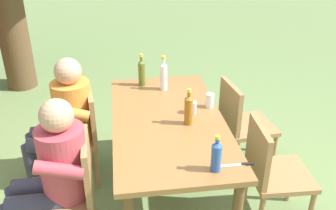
{
  "coord_description": "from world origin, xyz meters",
  "views": [
    {
      "loc": [
        -2.47,
        0.35,
        2.2
      ],
      "look_at": [
        0.0,
        0.0,
        0.9
      ],
      "focal_mm": 39.59,
      "sensor_mm": 36.0,
      "label": 1
    }
  ],
  "objects_px": {
    "chair_far_left": "(72,187)",
    "bottle_blue": "(216,156)",
    "chair_far_right": "(80,132)",
    "chair_near_left": "(271,169)",
    "backpack_by_near_side": "(173,100)",
    "bottle_olive": "(142,72)",
    "person_in_plaid_shirt": "(64,117)",
    "table_knife": "(238,165)",
    "bottle_clear": "(164,75)",
    "dining_table": "(168,130)",
    "chair_near_right": "(241,121)",
    "cup_steel": "(193,107)",
    "bottle_amber": "(189,109)",
    "cup_white": "(210,101)",
    "person_in_white_shirt": "(53,170)"
  },
  "relations": [
    {
      "from": "chair_far_left",
      "to": "bottle_blue",
      "type": "relative_size",
      "value": 3.48
    },
    {
      "from": "cup_steel",
      "to": "person_in_plaid_shirt",
      "type": "bearing_deg",
      "value": 73.96
    },
    {
      "from": "dining_table",
      "to": "chair_near_right",
      "type": "xyz_separation_m",
      "value": [
        0.36,
        -0.73,
        -0.19
      ]
    },
    {
      "from": "cup_steel",
      "to": "table_knife",
      "type": "xyz_separation_m",
      "value": [
        -0.72,
        -0.15,
        -0.04
      ]
    },
    {
      "from": "chair_far_left",
      "to": "person_in_white_shirt",
      "type": "height_order",
      "value": "person_in_white_shirt"
    },
    {
      "from": "chair_far_right",
      "to": "chair_near_right",
      "type": "relative_size",
      "value": 1.0
    },
    {
      "from": "bottle_clear",
      "to": "dining_table",
      "type": "bearing_deg",
      "value": 175.99
    },
    {
      "from": "chair_near_right",
      "to": "bottle_blue",
      "type": "bearing_deg",
      "value": 153.0
    },
    {
      "from": "chair_far_right",
      "to": "person_in_white_shirt",
      "type": "distance_m",
      "value": 0.77
    },
    {
      "from": "backpack_by_near_side",
      "to": "chair_far_right",
      "type": "bearing_deg",
      "value": 136.3
    },
    {
      "from": "dining_table",
      "to": "bottle_clear",
      "type": "bearing_deg",
      "value": -4.01
    },
    {
      "from": "chair_far_left",
      "to": "bottle_olive",
      "type": "relative_size",
      "value": 2.88
    },
    {
      "from": "chair_far_left",
      "to": "bottle_clear",
      "type": "distance_m",
      "value": 1.26
    },
    {
      "from": "chair_far_left",
      "to": "chair_near_left",
      "type": "bearing_deg",
      "value": -90.02
    },
    {
      "from": "bottle_amber",
      "to": "cup_steel",
      "type": "xyz_separation_m",
      "value": [
        0.16,
        -0.07,
        -0.08
      ]
    },
    {
      "from": "chair_far_right",
      "to": "bottle_amber",
      "type": "xyz_separation_m",
      "value": [
        -0.47,
        -0.87,
        0.41
      ]
    },
    {
      "from": "chair_far_right",
      "to": "table_knife",
      "type": "height_order",
      "value": "chair_far_right"
    },
    {
      "from": "person_in_plaid_shirt",
      "to": "cup_white",
      "type": "bearing_deg",
      "value": -100.55
    },
    {
      "from": "chair_near_right",
      "to": "bottle_blue",
      "type": "xyz_separation_m",
      "value": [
        -1.04,
        0.53,
        0.4
      ]
    },
    {
      "from": "chair_near_left",
      "to": "cup_white",
      "type": "height_order",
      "value": "cup_white"
    },
    {
      "from": "bottle_blue",
      "to": "cup_white",
      "type": "height_order",
      "value": "bottle_blue"
    },
    {
      "from": "chair_near_left",
      "to": "chair_near_right",
      "type": "bearing_deg",
      "value": -0.03
    },
    {
      "from": "dining_table",
      "to": "chair_near_left",
      "type": "xyz_separation_m",
      "value": [
        -0.37,
        -0.73,
        -0.19
      ]
    },
    {
      "from": "person_in_plaid_shirt",
      "to": "backpack_by_near_side",
      "type": "height_order",
      "value": "person_in_plaid_shirt"
    },
    {
      "from": "bottle_blue",
      "to": "cup_white",
      "type": "xyz_separation_m",
      "value": [
        0.82,
        -0.16,
        -0.05
      ]
    },
    {
      "from": "chair_far_right",
      "to": "chair_near_right",
      "type": "distance_m",
      "value": 1.46
    },
    {
      "from": "chair_far_right",
      "to": "chair_near_left",
      "type": "bearing_deg",
      "value": -117.01
    },
    {
      "from": "bottle_clear",
      "to": "cup_steel",
      "type": "height_order",
      "value": "bottle_clear"
    },
    {
      "from": "chair_far_left",
      "to": "backpack_by_near_side",
      "type": "height_order",
      "value": "chair_far_left"
    },
    {
      "from": "chair_near_right",
      "to": "bottle_clear",
      "type": "height_order",
      "value": "bottle_clear"
    },
    {
      "from": "bottle_olive",
      "to": "person_in_plaid_shirt",
      "type": "bearing_deg",
      "value": 112.77
    },
    {
      "from": "chair_near_right",
      "to": "bottle_clear",
      "type": "xyz_separation_m",
      "value": [
        0.18,
        0.69,
        0.43
      ]
    },
    {
      "from": "chair_far_left",
      "to": "cup_white",
      "type": "xyz_separation_m",
      "value": [
        0.51,
        -1.09,
        0.35
      ]
    },
    {
      "from": "dining_table",
      "to": "person_in_plaid_shirt",
      "type": "distance_m",
      "value": 0.92
    },
    {
      "from": "chair_far_left",
      "to": "cup_steel",
      "type": "distance_m",
      "value": 1.08
    },
    {
      "from": "chair_far_left",
      "to": "bottle_blue",
      "type": "xyz_separation_m",
      "value": [
        -0.31,
        -0.93,
        0.4
      ]
    },
    {
      "from": "chair_near_right",
      "to": "cup_steel",
      "type": "distance_m",
      "value": 0.69
    },
    {
      "from": "chair_near_right",
      "to": "bottle_amber",
      "type": "bearing_deg",
      "value": 127.68
    },
    {
      "from": "chair_far_right",
      "to": "cup_white",
      "type": "bearing_deg",
      "value": -102.04
    },
    {
      "from": "chair_near_right",
      "to": "bottle_olive",
      "type": "xyz_separation_m",
      "value": [
        0.3,
        0.88,
        0.42
      ]
    },
    {
      "from": "bottle_blue",
      "to": "backpack_by_near_side",
      "type": "distance_m",
      "value": 2.19
    },
    {
      "from": "bottle_olive",
      "to": "table_knife",
      "type": "xyz_separation_m",
      "value": [
        -1.31,
        -0.5,
        -0.13
      ]
    },
    {
      "from": "chair_near_left",
      "to": "backpack_by_near_side",
      "type": "xyz_separation_m",
      "value": [
        1.78,
        0.47,
        -0.27
      ]
    },
    {
      "from": "bottle_blue",
      "to": "bottle_olive",
      "type": "bearing_deg",
      "value": 14.59
    },
    {
      "from": "dining_table",
      "to": "table_knife",
      "type": "distance_m",
      "value": 0.75
    },
    {
      "from": "bottle_amber",
      "to": "bottle_olive",
      "type": "distance_m",
      "value": 0.81
    },
    {
      "from": "cup_steel",
      "to": "dining_table",
      "type": "bearing_deg",
      "value": 108.3
    },
    {
      "from": "chair_far_right",
      "to": "chair_near_right",
      "type": "bearing_deg",
      "value": -90.72
    },
    {
      "from": "bottle_blue",
      "to": "bottle_clear",
      "type": "relative_size",
      "value": 0.79
    },
    {
      "from": "backpack_by_near_side",
      "to": "cup_steel",
      "type": "bearing_deg",
      "value": 177.81
    }
  ]
}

